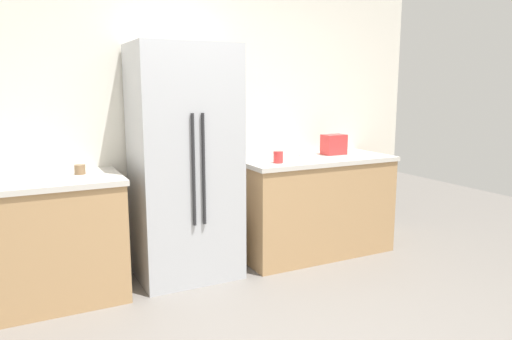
# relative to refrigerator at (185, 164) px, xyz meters

# --- Properties ---
(kitchen_back_panel) EXTENTS (4.90, 0.10, 2.75)m
(kitchen_back_panel) POSITION_rel_refrigerator_xyz_m (0.08, 0.38, 0.44)
(kitchen_back_panel) COLOR silver
(kitchen_back_panel) RESTS_ON ground_plane
(counter_left) EXTENTS (1.61, 0.68, 0.91)m
(counter_left) POSITION_rel_refrigerator_xyz_m (-1.33, -0.01, -0.48)
(counter_left) COLOR tan
(counter_left) RESTS_ON ground_plane
(counter_right) EXTENTS (1.45, 0.68, 0.91)m
(counter_right) POSITION_rel_refrigerator_xyz_m (1.25, -0.01, -0.48)
(counter_right) COLOR tan
(counter_right) RESTS_ON ground_plane
(refrigerator) EXTENTS (0.80, 0.64, 1.88)m
(refrigerator) POSITION_rel_refrigerator_xyz_m (0.00, 0.00, 0.00)
(refrigerator) COLOR #B2B5BA
(refrigerator) RESTS_ON ground_plane
(toaster) EXTENTS (0.22, 0.15, 0.19)m
(toaster) POSITION_rel_refrigerator_xyz_m (1.51, 0.06, 0.07)
(toaster) COLOR red
(toaster) RESTS_ON counter_right
(cup_a) EXTENTS (0.09, 0.09, 0.07)m
(cup_a) POSITION_rel_refrigerator_xyz_m (1.19, 0.10, 0.01)
(cup_a) COLOR white
(cup_a) RESTS_ON counter_right
(cup_b) EXTENTS (0.08, 0.08, 0.10)m
(cup_b) POSITION_rel_refrigerator_xyz_m (0.78, -0.15, 0.02)
(cup_b) COLOR red
(cup_b) RESTS_ON counter_right
(cup_c) EXTENTS (0.08, 0.08, 0.07)m
(cup_c) POSITION_rel_refrigerator_xyz_m (-0.80, 0.05, 0.01)
(cup_c) COLOR brown
(cup_c) RESTS_ON counter_left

